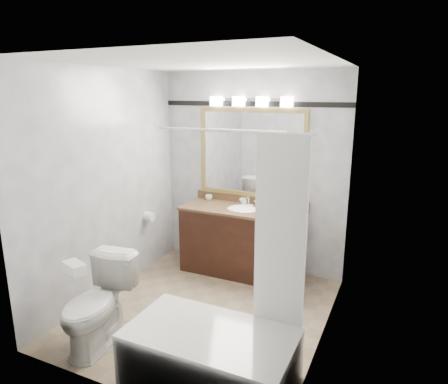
{
  "coord_description": "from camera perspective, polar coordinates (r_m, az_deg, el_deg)",
  "views": [
    {
      "loc": [
        1.77,
        -3.33,
        2.23
      ],
      "look_at": [
        0.06,
        0.35,
        1.22
      ],
      "focal_mm": 32.0,
      "sensor_mm": 36.0,
      "label": 1
    }
  ],
  "objects": [
    {
      "name": "cup_left",
      "position": [
        5.29,
        -2.17,
        -0.77
      ],
      "size": [
        0.09,
        0.09,
        0.07
      ],
      "primitive_type": "imported",
      "rotation": [
        0.0,
        0.0,
        0.07
      ],
      "color": "white",
      "rests_on": "vanity"
    },
    {
      "name": "vanity",
      "position": [
        5.03,
        2.63,
        -6.87
      ],
      "size": [
        1.53,
        0.58,
        0.97
      ],
      "color": "black",
      "rests_on": "ground"
    },
    {
      "name": "soap_bottle_b",
      "position": [
        4.98,
        5.14,
        -1.64
      ],
      "size": [
        0.07,
        0.07,
        0.09
      ],
      "primitive_type": "imported",
      "rotation": [
        0.0,
        0.0,
        0.02
      ],
      "color": "white",
      "rests_on": "vanity"
    },
    {
      "name": "toilet",
      "position": [
        3.86,
        -17.67,
        -15.03
      ],
      "size": [
        0.54,
        0.83,
        0.8
      ],
      "primitive_type": "imported",
      "rotation": [
        0.0,
        0.0,
        0.12
      ],
      "color": "white",
      "rests_on": "ground"
    },
    {
      "name": "vanity_light_bar",
      "position": [
        4.89,
        3.81,
        12.82
      ],
      "size": [
        1.02,
        0.14,
        0.12
      ],
      "color": "silver",
      "rests_on": "room"
    },
    {
      "name": "tissue_box",
      "position": [
        3.53,
        -20.59,
        -10.1
      ],
      "size": [
        0.24,
        0.18,
        0.09
      ],
      "primitive_type": "cube",
      "rotation": [
        0.0,
        0.0,
        -0.35
      ],
      "color": "white",
      "rests_on": "toilet"
    },
    {
      "name": "tp_roll",
      "position": [
        5.18,
        -10.64,
        -3.46
      ],
      "size": [
        0.11,
        0.12,
        0.12
      ],
      "primitive_type": "cylinder",
      "rotation": [
        0.0,
        1.57,
        0.0
      ],
      "color": "white",
      "rests_on": "room"
    },
    {
      "name": "bathtub",
      "position": [
        3.35,
        -1.4,
        -21.64
      ],
      "size": [
        1.3,
        0.75,
        1.96
      ],
      "color": "white",
      "rests_on": "ground"
    },
    {
      "name": "accent_stripe",
      "position": [
        4.96,
        4.09,
        12.45
      ],
      "size": [
        2.4,
        0.01,
        0.06
      ],
      "primitive_type": "cube",
      "color": "black",
      "rests_on": "room"
    },
    {
      "name": "coffee_maker",
      "position": [
        4.65,
        9.36,
        -1.34
      ],
      "size": [
        0.18,
        0.21,
        0.32
      ],
      "rotation": [
        0.0,
        0.0,
        0.37
      ],
      "color": "black",
      "rests_on": "vanity"
    },
    {
      "name": "mirror",
      "position": [
        5.0,
        3.92,
        5.55
      ],
      "size": [
        1.4,
        0.04,
        1.1
      ],
      "color": "tan",
      "rests_on": "room"
    },
    {
      "name": "room",
      "position": [
        3.9,
        -2.94,
        -0.6
      ],
      "size": [
        2.42,
        2.62,
        2.52
      ],
      "color": "gray",
      "rests_on": "ground"
    },
    {
      "name": "soap_bar",
      "position": [
        4.98,
        3.72,
        -1.99
      ],
      "size": [
        0.09,
        0.07,
        0.02
      ],
      "primitive_type": "cube",
      "rotation": [
        0.0,
        0.0,
        0.28
      ],
      "color": "beige",
      "rests_on": "vanity"
    },
    {
      "name": "soap_bottle_a",
      "position": [
        5.02,
        2.88,
        -1.32
      ],
      "size": [
        0.07,
        0.07,
        0.11
      ],
      "primitive_type": "imported",
      "rotation": [
        0.0,
        0.0,
        0.43
      ],
      "color": "white",
      "rests_on": "vanity"
    }
  ]
}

